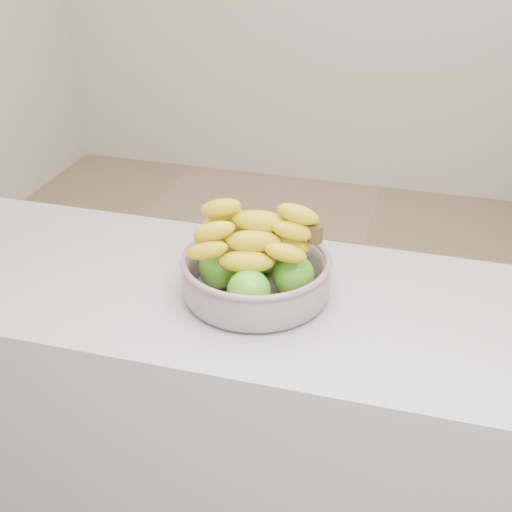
# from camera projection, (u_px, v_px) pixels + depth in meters

# --- Properties ---
(ground) EXTENTS (4.00, 4.00, 0.00)m
(ground) POSITION_uv_depth(u_px,v_px,m) (314.00, 393.00, 2.68)
(ground) COLOR #917159
(ground) RESTS_ON ground
(counter) EXTENTS (2.00, 0.60, 0.90)m
(counter) POSITION_uv_depth(u_px,v_px,m) (259.00, 443.00, 1.83)
(counter) COLOR #A2A3AA
(counter) RESTS_ON ground
(fruit_bowl) EXTENTS (0.33, 0.33, 0.21)m
(fruit_bowl) POSITION_uv_depth(u_px,v_px,m) (256.00, 269.00, 1.58)
(fruit_bowl) COLOR #9BAABA
(fruit_bowl) RESTS_ON counter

